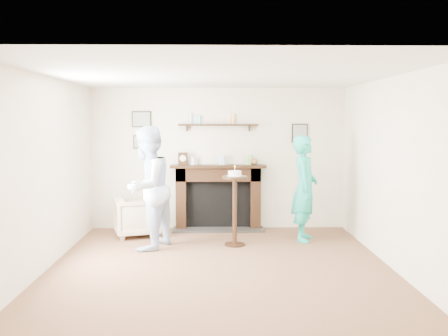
% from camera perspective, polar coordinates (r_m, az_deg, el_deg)
% --- Properties ---
extents(ground, '(5.00, 5.00, 0.00)m').
position_cam_1_polar(ground, '(6.64, -0.46, -11.44)').
color(ground, brown).
rests_on(ground, ground).
extents(room_shell, '(4.54, 5.02, 2.52)m').
position_cam_1_polar(room_shell, '(7.05, -0.56, 2.98)').
color(room_shell, beige).
rests_on(room_shell, ground).
extents(armchair, '(0.90, 0.89, 0.65)m').
position_cam_1_polar(armchair, '(8.57, -9.89, -7.63)').
color(armchair, tan).
rests_on(armchair, ground).
extents(man, '(0.99, 1.10, 1.85)m').
position_cam_1_polar(man, '(7.72, -8.69, -9.07)').
color(man, '#A7B8D1').
rests_on(man, ground).
extents(woman, '(0.54, 0.70, 1.69)m').
position_cam_1_polar(woman, '(8.25, 9.11, -8.14)').
color(woman, '#21A6BF').
rests_on(woman, ground).
extents(pedestal_table, '(0.39, 0.39, 1.24)m').
position_cam_1_polar(pedestal_table, '(7.68, 1.23, -3.29)').
color(pedestal_table, black).
rests_on(pedestal_table, ground).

